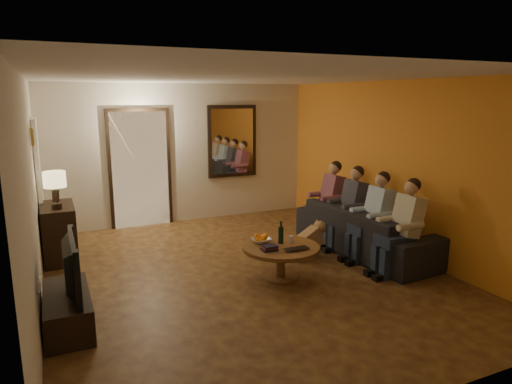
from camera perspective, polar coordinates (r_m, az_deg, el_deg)
name	(u,v)px	position (r m, az deg, el deg)	size (l,w,h in m)	color
floor	(245,274)	(6.29, -1.37, -10.15)	(5.00, 6.00, 0.01)	#3E1D10
ceiling	(244,77)	(5.84, -1.50, 14.23)	(5.00, 6.00, 0.01)	white
back_wall	(182,154)	(8.74, -9.21, 4.74)	(5.00, 0.02, 2.60)	beige
front_wall	(409,247)	(3.46, 18.64, -6.57)	(5.00, 0.02, 2.60)	beige
left_wall	(31,197)	(5.47, -26.27, -0.51)	(0.02, 6.00, 2.60)	beige
right_wall	(395,167)	(7.27, 17.03, 2.96)	(0.02, 6.00, 2.60)	beige
orange_accent	(395,167)	(7.26, 16.97, 2.96)	(0.01, 6.00, 2.60)	orange
kitchen_doorway	(140,170)	(8.58, -14.28, 2.71)	(1.00, 0.06, 2.10)	#FFE0A5
door_trim	(140,170)	(8.57, -14.27, 2.70)	(1.12, 0.04, 2.22)	black
fridge_glimpse	(154,177)	(8.65, -12.61, 1.86)	(0.45, 0.03, 1.70)	silver
mirror_frame	(232,141)	(8.99, -3.00, 6.35)	(1.00, 0.05, 1.40)	black
mirror_glass	(233,141)	(8.97, -2.93, 6.34)	(0.86, 0.02, 1.26)	white
white_door	(40,185)	(7.78, -25.42, 0.80)	(0.06, 0.85, 2.04)	white
framed_art	(32,136)	(6.69, -26.20, 6.30)	(0.03, 0.28, 0.24)	#B28C33
art_canvas	(33,136)	(6.69, -26.07, 6.31)	(0.01, 0.22, 0.18)	brown
dresser	(59,233)	(7.29, -23.38, -4.67)	(0.45, 0.92, 0.81)	black
table_lamp	(55,190)	(6.92, -23.79, 0.23)	(0.30, 0.30, 0.54)	beige
flower_vase	(55,188)	(7.36, -23.83, 0.48)	(0.14, 0.14, 0.44)	red
tv_stand	(68,310)	(5.26, -22.49, -13.48)	(0.45, 1.10, 0.37)	black
tv	(64,266)	(5.08, -22.92, -8.57)	(0.14, 1.03, 0.59)	black
sofa	(366,230)	(7.22, 13.63, -4.58)	(0.96, 2.45, 0.72)	black
person_a	(404,230)	(6.43, 17.97, -4.59)	(0.60, 0.40, 1.20)	tan
person_b	(375,220)	(6.87, 14.61, -3.37)	(0.60, 0.40, 1.20)	tan
person_c	(350,211)	(7.32, 11.67, -2.28)	(0.60, 0.40, 1.20)	tan
person_d	(329,203)	(7.80, 9.08, -1.32)	(0.60, 0.40, 1.20)	tan
dog	(308,240)	(6.81, 6.52, -5.98)	(0.56, 0.24, 0.56)	olive
coffee_table	(281,262)	(6.07, 3.11, -8.74)	(1.01, 1.01, 0.45)	brown
bowl	(261,240)	(6.09, 0.67, -6.08)	(0.26, 0.26, 0.06)	white
oranges	(261,236)	(6.07, 0.67, -5.46)	(0.20, 0.20, 0.08)	orange
wine_bottle	(281,232)	(6.05, 3.13, -5.00)	(0.07, 0.07, 0.31)	black
wine_glass	(291,239)	(6.10, 4.43, -5.91)	(0.06, 0.06, 0.10)	silver
book_stack	(269,248)	(5.80, 1.66, -6.98)	(0.20, 0.15, 0.07)	black
laptop	(298,250)	(5.80, 5.31, -7.26)	(0.33, 0.21, 0.03)	black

